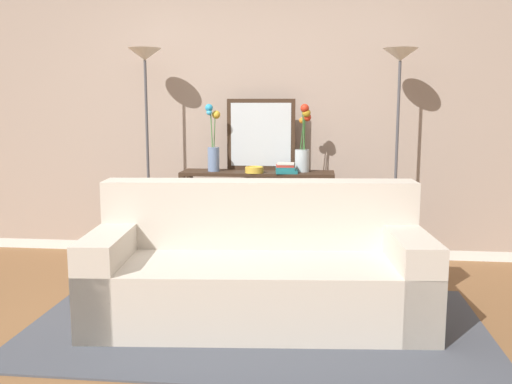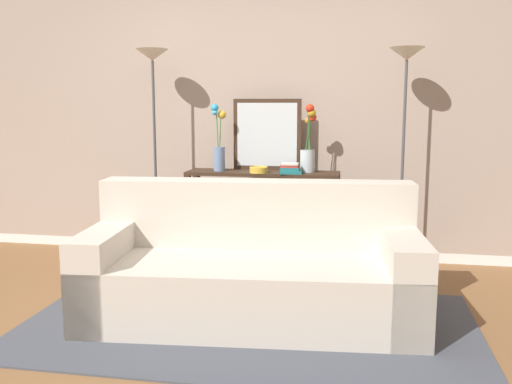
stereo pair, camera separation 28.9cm
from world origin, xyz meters
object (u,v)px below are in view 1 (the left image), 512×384
(floor_lamp_left, at_px, (146,96))
(vase_tall_flowers, at_px, (213,146))
(vase_short_flowers, at_px, (303,145))
(fruit_bowl, at_px, (254,170))
(console_table, at_px, (258,201))
(book_row_under_console, at_px, (214,257))
(book_stack, at_px, (286,169))
(couch, at_px, (259,271))
(floor_lamp_right, at_px, (399,98))
(wall_mirror, at_px, (261,135))

(floor_lamp_left, relative_size, vase_tall_flowers, 3.25)
(vase_short_flowers, distance_m, fruit_bowl, 0.47)
(console_table, bearing_deg, book_row_under_console, 180.00)
(book_stack, bearing_deg, console_table, 158.31)
(vase_short_flowers, height_order, book_row_under_console, vase_short_flowers)
(floor_lamp_left, bearing_deg, book_row_under_console, 2.65)
(couch, bearing_deg, vase_tall_flowers, 113.45)
(vase_tall_flowers, xyz_separation_m, book_stack, (0.63, -0.08, -0.18))
(floor_lamp_right, xyz_separation_m, wall_mirror, (-1.15, 0.16, -0.31))
(wall_mirror, bearing_deg, floor_lamp_left, -170.44)
(floor_lamp_right, distance_m, book_row_under_console, 2.09)
(vase_tall_flowers, bearing_deg, console_table, 2.72)
(vase_tall_flowers, height_order, book_row_under_console, vase_tall_flowers)
(floor_lamp_right, distance_m, wall_mirror, 1.20)
(couch, xyz_separation_m, vase_short_flowers, (0.25, 1.25, 0.74))
(vase_short_flowers, bearing_deg, book_row_under_console, -177.96)
(floor_lamp_right, xyz_separation_m, fruit_bowl, (-1.18, -0.07, -0.60))
(couch, relative_size, floor_lamp_left, 1.18)
(floor_lamp_right, bearing_deg, book_stack, -175.47)
(couch, relative_size, console_table, 1.69)
(fruit_bowl, relative_size, book_row_under_console, 0.55)
(console_table, relative_size, vase_tall_flowers, 2.28)
(console_table, xyz_separation_m, book_stack, (0.25, -0.10, 0.30))
(fruit_bowl, bearing_deg, couch, -82.00)
(console_table, height_order, vase_tall_flowers, vase_tall_flowers)
(floor_lamp_right, distance_m, vase_short_flowers, 0.87)
(vase_tall_flowers, relative_size, fruit_bowl, 3.69)
(vase_tall_flowers, bearing_deg, book_row_under_console, 124.60)
(floor_lamp_right, height_order, book_stack, floor_lamp_right)
(couch, distance_m, wall_mirror, 1.60)
(console_table, relative_size, floor_lamp_left, 0.70)
(wall_mirror, xyz_separation_m, book_row_under_console, (-0.41, -0.14, -1.08))
(floor_lamp_left, height_order, book_row_under_console, floor_lamp_left)
(vase_tall_flowers, height_order, fruit_bowl, vase_tall_flowers)
(vase_short_flowers, bearing_deg, couch, -101.18)
(console_table, xyz_separation_m, wall_mirror, (0.01, 0.14, 0.57))
(wall_mirror, relative_size, vase_tall_flowers, 1.08)
(vase_short_flowers, bearing_deg, fruit_bowl, -162.48)
(couch, height_order, wall_mirror, wall_mirror)
(wall_mirror, xyz_separation_m, vase_short_flowers, (0.37, -0.11, -0.08))
(vase_tall_flowers, height_order, vase_short_flowers, same)
(vase_tall_flowers, xyz_separation_m, fruit_bowl, (0.36, -0.08, -0.19))
(wall_mirror, height_order, book_row_under_console, wall_mirror)
(fruit_bowl, bearing_deg, vase_tall_flowers, 167.34)
(console_table, bearing_deg, couch, -83.42)
(console_table, relative_size, book_stack, 6.79)
(wall_mirror, height_order, book_stack, wall_mirror)
(wall_mirror, distance_m, vase_short_flowers, 0.40)
(console_table, bearing_deg, vase_tall_flowers, -177.28)
(floor_lamp_left, bearing_deg, couch, -47.36)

